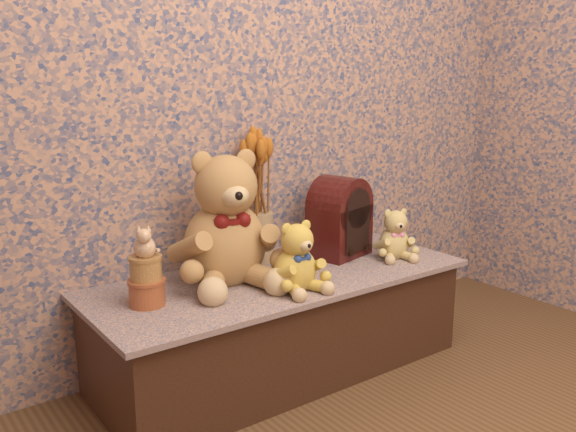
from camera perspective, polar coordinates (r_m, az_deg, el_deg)
name	(u,v)px	position (r m, az deg, el deg)	size (l,w,h in m)	color
display_shelf	(280,323)	(2.42, -0.71, -9.84)	(1.46, 0.60, 0.39)	#384A72
teddy_large	(224,212)	(2.24, -5.90, 0.41)	(0.41, 0.49, 0.52)	#AC7B42
teddy_medium	(295,253)	(2.17, 0.66, -3.42)	(0.21, 0.25, 0.27)	gold
teddy_small	(394,231)	(2.58, 9.80, -1.39)	(0.18, 0.21, 0.22)	tan
cathedral_radio	(340,216)	(2.57, 4.78, -0.02)	(0.24, 0.17, 0.34)	black
ceramic_vase	(259,237)	(2.51, -2.72, -1.94)	(0.12, 0.12, 0.20)	tan
dried_stalks	(258,164)	(2.45, -2.79, 4.78)	(0.21, 0.21, 0.39)	#BC641E
biscuit_tin_lower	(147,293)	(2.10, -12.89, -6.92)	(0.12, 0.12, 0.09)	#B77435
biscuit_tin_upper	(146,269)	(2.07, -13.00, -4.76)	(0.10, 0.10, 0.08)	#D7B95E
cat_figurine	(144,240)	(2.04, -13.14, -2.18)	(0.08, 0.09, 0.11)	silver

